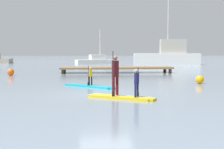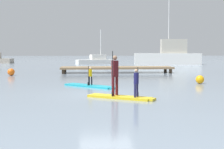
% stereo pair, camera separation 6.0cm
% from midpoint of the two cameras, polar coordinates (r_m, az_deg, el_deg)
% --- Properties ---
extents(ground_plane, '(240.00, 240.00, 0.00)m').
position_cam_midpoint_polar(ground_plane, '(14.78, -1.01, -3.54)').
color(ground_plane, gray).
extents(paddleboard_near, '(2.96, 2.80, 0.10)m').
position_cam_midpoint_polar(paddleboard_near, '(17.67, -3.87, -2.10)').
color(paddleboard_near, '#1E9EB2').
rests_on(paddleboard_near, ground).
extents(paddler_child_solo, '(0.29, 0.31, 1.08)m').
position_cam_midpoint_polar(paddler_child_solo, '(17.60, -3.89, -0.09)').
color(paddler_child_solo, black).
rests_on(paddler_child_solo, paddleboard_near).
extents(paddleboard_far, '(2.84, 2.04, 0.10)m').
position_cam_midpoint_polar(paddleboard_far, '(13.37, 1.76, -4.16)').
color(paddleboard_far, gold).
rests_on(paddleboard_far, ground).
extents(paddler_adult, '(0.42, 0.47, 1.92)m').
position_cam_midpoint_polar(paddler_adult, '(13.38, 0.66, 0.35)').
color(paddler_adult, '#4C1419').
rests_on(paddler_adult, paddleboard_far).
extents(paddler_child_front, '(0.28, 0.36, 1.24)m').
position_cam_midpoint_polar(paddler_child_front, '(13.02, 4.58, -1.24)').
color(paddler_child_front, '#19194C').
rests_on(paddler_child_front, paddleboard_far).
extents(fishing_boat_white_large, '(9.85, 3.41, 9.76)m').
position_cam_midpoint_polar(fishing_boat_white_large, '(47.11, 10.33, 3.39)').
color(fishing_boat_white_large, silver).
rests_on(fishing_boat_white_large, ground).
extents(fishing_boat_green_midground, '(6.04, 3.43, 5.30)m').
position_cam_midpoint_polar(fishing_boat_green_midground, '(48.26, -2.92, 2.55)').
color(fishing_boat_green_midground, silver).
rests_on(fishing_boat_green_midground, ground).
extents(floating_dock, '(10.31, 2.51, 0.56)m').
position_cam_midpoint_polar(floating_dock, '(29.07, 0.92, 1.23)').
color(floating_dock, '#846B4C').
rests_on(floating_dock, ground).
extents(mooring_buoy_mid, '(0.52, 0.52, 0.52)m').
position_cam_midpoint_polar(mooring_buoy_mid, '(20.10, 15.81, -0.88)').
color(mooring_buoy_mid, orange).
rests_on(mooring_buoy_mid, ground).
extents(mooring_buoy_far, '(0.58, 0.58, 0.58)m').
position_cam_midpoint_polar(mooring_buoy_far, '(27.11, -17.85, 0.44)').
color(mooring_buoy_far, orange).
rests_on(mooring_buoy_far, ground).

